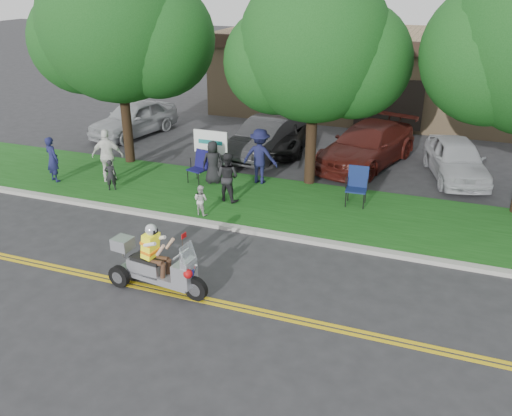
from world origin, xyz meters
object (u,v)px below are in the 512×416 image
(parked_car_mid, at_px, (282,134))
(parked_car_right, at_px, (367,145))
(lawn_chair_a, at_px, (200,164))
(parked_car_far_right, at_px, (456,159))
(spectator_adult_right, at_px, (108,156))
(parked_car_left, at_px, (266,138))
(lawn_chair_b, at_px, (357,183))
(parked_car_far_left, at_px, (134,118))
(spectator_adult_left, at_px, (52,159))
(trike_scooter, at_px, (155,266))
(spectator_adult_mid, at_px, (227,177))

(parked_car_mid, distance_m, parked_car_right, 3.72)
(lawn_chair_a, bearing_deg, parked_car_far_right, 40.67)
(spectator_adult_right, height_order, parked_car_mid, spectator_adult_right)
(parked_car_left, distance_m, parked_car_mid, 1.13)
(lawn_chair_b, relative_size, spectator_adult_right, 0.65)
(parked_car_left, bearing_deg, parked_car_far_left, -177.67)
(spectator_adult_left, relative_size, parked_car_mid, 0.34)
(parked_car_mid, height_order, parked_car_right, parked_car_right)
(spectator_adult_right, bearing_deg, parked_car_left, -148.90)
(lawn_chair_a, height_order, parked_car_left, parked_car_left)
(spectator_adult_right, height_order, parked_car_far_right, spectator_adult_right)
(trike_scooter, height_order, spectator_adult_right, spectator_adult_right)
(lawn_chair_b, distance_m, spectator_adult_left, 10.25)
(trike_scooter, distance_m, spectator_adult_mid, 5.21)
(spectator_adult_right, bearing_deg, parked_car_far_left, -85.37)
(spectator_adult_mid, xyz_separation_m, parked_car_mid, (-0.21, 6.08, -0.26))
(spectator_adult_right, bearing_deg, spectator_adult_left, -0.15)
(lawn_chair_a, xyz_separation_m, parked_car_left, (1.03, 3.79, 0.01))
(lawn_chair_a, bearing_deg, parked_car_mid, 90.78)
(parked_car_left, xyz_separation_m, parked_car_far_right, (7.13, -0.06, -0.02))
(lawn_chair_b, distance_m, parked_car_far_left, 11.75)
(spectator_adult_mid, relative_size, parked_car_far_right, 0.38)
(lawn_chair_a, relative_size, parked_car_far_right, 0.26)
(spectator_adult_left, xyz_separation_m, parked_car_right, (9.70, 5.79, -0.12))
(parked_car_far_right, bearing_deg, parked_car_mid, 154.96)
(lawn_chair_a, relative_size, spectator_adult_right, 0.60)
(parked_car_far_left, bearing_deg, parked_car_left, 5.00)
(lawn_chair_b, distance_m, parked_car_far_right, 4.67)
(spectator_adult_right, bearing_deg, parked_car_mid, -145.38)
(spectator_adult_mid, bearing_deg, parked_car_left, -74.26)
(parked_car_left, height_order, parked_car_right, parked_car_right)
(parked_car_right, bearing_deg, spectator_adult_left, -132.73)
(lawn_chair_a, xyz_separation_m, parked_car_far_left, (-5.45, 4.52, 0.03))
(lawn_chair_a, bearing_deg, spectator_adult_mid, -21.68)
(spectator_adult_mid, relative_size, parked_car_left, 0.35)
(parked_car_mid, relative_size, parked_car_right, 0.86)
(lawn_chair_b, bearing_deg, parked_car_mid, 126.10)
(parked_car_left, bearing_deg, spectator_adult_left, -127.63)
(spectator_adult_left, bearing_deg, spectator_adult_mid, -155.49)
(trike_scooter, distance_m, parked_car_mid, 11.28)
(spectator_adult_right, bearing_deg, trike_scooter, 113.01)
(trike_scooter, xyz_separation_m, parked_car_far_right, (6.18, 10.11, 0.14))
(lawn_chair_b, xyz_separation_m, parked_car_far_right, (2.78, 3.75, -0.06))
(parked_car_left, xyz_separation_m, parked_car_right, (3.94, 0.30, 0.03))
(trike_scooter, relative_size, parked_car_mid, 0.55)
(lawn_chair_a, xyz_separation_m, parked_car_mid, (1.34, 4.88, -0.09))
(spectator_adult_right, height_order, parked_car_far_left, spectator_adult_right)
(spectator_adult_left, bearing_deg, lawn_chair_a, -140.30)
(spectator_adult_left, height_order, parked_car_far_left, spectator_adult_left)
(spectator_adult_right, distance_m, parked_car_mid, 7.32)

